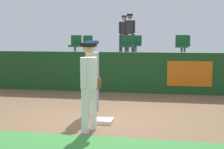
# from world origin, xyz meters

# --- Properties ---
(ground_plane) EXTENTS (60.00, 60.00, 0.00)m
(ground_plane) POSITION_xyz_m (0.00, 0.00, 0.00)
(ground_plane) COLOR brown
(first_base) EXTENTS (0.40, 0.40, 0.08)m
(first_base) POSITION_xyz_m (0.21, -0.13, 0.04)
(first_base) COLOR white
(first_base) RESTS_ON ground_plane
(player_fielder_home) EXTENTS (0.45, 0.54, 1.83)m
(player_fielder_home) POSITION_xyz_m (0.06, -0.84, 1.06)
(player_fielder_home) COLOR white
(player_fielder_home) RESTS_ON ground_plane
(player_runner_visitor) EXTENTS (0.45, 0.50, 1.86)m
(player_runner_visitor) POSITION_xyz_m (-0.33, 0.94, 1.08)
(player_runner_visitor) COLOR #9EA3AD
(player_runner_visitor) RESTS_ON ground_plane
(field_wall) EXTENTS (18.00, 0.26, 1.43)m
(field_wall) POSITION_xyz_m (0.01, 4.16, 0.72)
(field_wall) COLOR #19471E
(field_wall) RESTS_ON ground_plane
(bleacher_platform) EXTENTS (18.00, 4.80, 1.21)m
(bleacher_platform) POSITION_xyz_m (0.00, 6.73, 0.60)
(bleacher_platform) COLOR #59595E
(bleacher_platform) RESTS_ON ground_plane
(seat_front_right) EXTENTS (0.48, 0.44, 0.84)m
(seat_front_right) POSITION_xyz_m (2.05, 5.60, 1.68)
(seat_front_right) COLOR #4C4C51
(seat_front_right) RESTS_ON bleacher_platform
(seat_back_right) EXTENTS (0.48, 0.44, 0.84)m
(seat_back_right) POSITION_xyz_m (2.22, 7.40, 1.68)
(seat_back_right) COLOR #4C4C51
(seat_back_right) RESTS_ON bleacher_platform
(seat_front_center) EXTENTS (0.47, 0.44, 0.84)m
(seat_front_center) POSITION_xyz_m (-0.08, 5.60, 1.68)
(seat_front_center) COLOR #4C4C51
(seat_front_center) RESTS_ON bleacher_platform
(seat_back_left) EXTENTS (0.44, 0.44, 0.84)m
(seat_back_left) POSITION_xyz_m (-2.19, 7.40, 1.68)
(seat_back_left) COLOR #4C4C51
(seat_back_left) RESTS_ON bleacher_platform
(seat_front_left) EXTENTS (0.44, 0.44, 0.84)m
(seat_front_left) POSITION_xyz_m (-2.20, 5.60, 1.68)
(seat_front_left) COLOR #4C4C51
(seat_front_left) RESTS_ON bleacher_platform
(seat_back_center) EXTENTS (0.48, 0.44, 0.84)m
(seat_back_center) POSITION_xyz_m (0.08, 7.40, 1.68)
(seat_back_center) COLOR #4C4C51
(seat_back_center) RESTS_ON bleacher_platform
(spectator_hooded) EXTENTS (0.52, 0.37, 1.84)m
(spectator_hooded) POSITION_xyz_m (-0.30, 8.07, 2.27)
(spectator_hooded) COLOR #33384C
(spectator_hooded) RESTS_ON bleacher_platform
(spectator_capped) EXTENTS (0.49, 0.39, 1.78)m
(spectator_capped) POSITION_xyz_m (-0.59, 8.22, 2.24)
(spectator_capped) COLOR #33384C
(spectator_capped) RESTS_ON bleacher_platform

